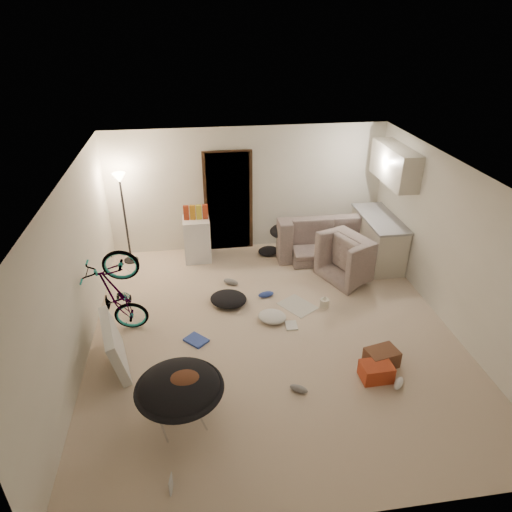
{
  "coord_description": "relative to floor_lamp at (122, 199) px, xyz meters",
  "views": [
    {
      "loc": [
        -1.08,
        -5.58,
        4.41
      ],
      "look_at": [
        -0.18,
        0.6,
        1.03
      ],
      "focal_mm": 32.0,
      "sensor_mm": 36.0,
      "label": 1
    }
  ],
  "objects": [
    {
      "name": "floor",
      "position": [
        2.4,
        -2.65,
        -1.32
      ],
      "size": [
        5.5,
        6.0,
        0.02
      ],
      "primitive_type": "cube",
      "color": "beige",
      "rests_on": "ground"
    },
    {
      "name": "ceiling",
      "position": [
        2.4,
        -2.65,
        1.2
      ],
      "size": [
        5.5,
        6.0,
        0.02
      ],
      "primitive_type": "cube",
      "color": "white",
      "rests_on": "wall_back"
    },
    {
      "name": "wall_back",
      "position": [
        2.4,
        0.36,
        -0.06
      ],
      "size": [
        5.5,
        0.02,
        2.5
      ],
      "primitive_type": "cube",
      "color": "silver",
      "rests_on": "floor"
    },
    {
      "name": "wall_front",
      "position": [
        2.4,
        -5.66,
        -0.06
      ],
      "size": [
        5.5,
        0.02,
        2.5
      ],
      "primitive_type": "cube",
      "color": "silver",
      "rests_on": "floor"
    },
    {
      "name": "wall_left",
      "position": [
        -0.36,
        -2.65,
        -0.06
      ],
      "size": [
        0.02,
        6.0,
        2.5
      ],
      "primitive_type": "cube",
      "color": "silver",
      "rests_on": "floor"
    },
    {
      "name": "wall_right",
      "position": [
        5.16,
        -2.65,
        -0.06
      ],
      "size": [
        0.02,
        6.0,
        2.5
      ],
      "primitive_type": "cube",
      "color": "silver",
      "rests_on": "floor"
    },
    {
      "name": "doorway",
      "position": [
        2.0,
        0.32,
        -0.29
      ],
      "size": [
        0.85,
        0.1,
        2.04
      ],
      "primitive_type": "cube",
      "color": "black",
      "rests_on": "floor"
    },
    {
      "name": "door_trim",
      "position": [
        2.0,
        0.29,
        -0.29
      ],
      "size": [
        0.97,
        0.04,
        2.1
      ],
      "primitive_type": "cube",
      "color": "#382213",
      "rests_on": "floor"
    },
    {
      "name": "floor_lamp",
      "position": [
        0.0,
        0.0,
        0.0
      ],
      "size": [
        0.28,
        0.28,
        1.81
      ],
      "color": "black",
      "rests_on": "floor"
    },
    {
      "name": "kitchen_counter",
      "position": [
        4.83,
        -0.65,
        -0.87
      ],
      "size": [
        0.6,
        1.5,
        0.88
      ],
      "primitive_type": "cube",
      "color": "beige",
      "rests_on": "floor"
    },
    {
      "name": "counter_top",
      "position": [
        4.83,
        -0.65,
        -0.41
      ],
      "size": [
        0.64,
        1.54,
        0.04
      ],
      "primitive_type": "cube",
      "color": "gray",
      "rests_on": "kitchen_counter"
    },
    {
      "name": "kitchen_uppers",
      "position": [
        4.96,
        -0.65,
        0.64
      ],
      "size": [
        0.38,
        1.4,
        0.65
      ],
      "primitive_type": "cube",
      "color": "beige",
      "rests_on": "wall_right"
    },
    {
      "name": "sofa",
      "position": [
        3.99,
        -0.2,
        -0.98
      ],
      "size": [
        2.22,
        0.88,
        0.65
      ],
      "primitive_type": "imported",
      "rotation": [
        0.0,
        0.0,
        3.13
      ],
      "color": "#383E37",
      "rests_on": "floor"
    },
    {
      "name": "armchair",
      "position": [
        4.25,
        -1.17,
        -0.99
      ],
      "size": [
        1.18,
        1.24,
        0.64
      ],
      "primitive_type": "imported",
      "rotation": [
        0.0,
        0.0,
        1.98
      ],
      "color": "#383E37",
      "rests_on": "floor"
    },
    {
      "name": "bicycle",
      "position": [
        0.1,
        -2.34,
        -0.91
      ],
      "size": [
        1.55,
        0.72,
        0.88
      ],
      "primitive_type": "imported",
      "rotation": [
        0.0,
        -0.17,
        1.53
      ],
      "color": "black",
      "rests_on": "floor"
    },
    {
      "name": "book_asset",
      "position": [
        0.87,
        -5.2,
        -1.3
      ],
      "size": [
        0.23,
        0.18,
        0.02
      ],
      "primitive_type": "imported",
      "rotation": [
        0.0,
        0.0,
        1.39
      ],
      "color": "#A73519",
      "rests_on": "floor"
    },
    {
      "name": "mini_fridge",
      "position": [
        1.33,
        -0.1,
        -0.87
      ],
      "size": [
        0.52,
        0.52,
        0.87
      ],
      "primitive_type": "cube",
      "rotation": [
        0.0,
        0.0,
        0.02
      ],
      "color": "white",
      "rests_on": "floor"
    },
    {
      "name": "snack_box_0",
      "position": [
        1.16,
        -0.1,
        -0.31
      ],
      "size": [
        0.11,
        0.08,
        0.3
      ],
      "primitive_type": "cube",
      "rotation": [
        0.0,
        0.0,
        -0.1
      ],
      "color": "#A73519",
      "rests_on": "mini_fridge"
    },
    {
      "name": "snack_box_1",
      "position": [
        1.28,
        -0.1,
        -0.31
      ],
      "size": [
        0.11,
        0.09,
        0.3
      ],
      "primitive_type": "cube",
      "rotation": [
        0.0,
        0.0,
        -0.18
      ],
      "color": "#C07918",
      "rests_on": "mini_fridge"
    },
    {
      "name": "snack_box_2",
      "position": [
        1.4,
        -0.1,
        -0.31
      ],
      "size": [
        0.11,
        0.08,
        0.3
      ],
      "primitive_type": "cube",
      "rotation": [
        0.0,
        0.0,
        0.12
      ],
      "color": "gold",
      "rests_on": "mini_fridge"
    },
    {
      "name": "snack_box_3",
      "position": [
        1.52,
        -0.1,
        -0.31
      ],
      "size": [
        0.1,
        0.07,
        0.3
      ],
      "primitive_type": "cube",
      "rotation": [
        0.0,
        0.0,
        0.05
      ],
      "color": "#A73519",
      "rests_on": "mini_fridge"
    },
    {
      "name": "saucer_chair",
      "position": [
        1.0,
        -4.22,
        -0.87
      ],
      "size": [
        1.05,
        1.05,
        0.74
      ],
      "color": "silver",
      "rests_on": "floor"
    },
    {
      "name": "hoodie",
      "position": [
        1.05,
        -4.25,
        -0.66
      ],
      "size": [
        0.54,
        0.47,
        0.22
      ],
      "primitive_type": "ellipsoid",
      "rotation": [
        0.0,
        0.0,
        0.15
      ],
      "color": "#522D1C",
      "rests_on": "saucer_chair"
    },
    {
      "name": "sofa_drape",
      "position": [
        3.04,
        -0.2,
        -0.77
      ],
      "size": [
        0.58,
        0.49,
        0.28
      ],
      "primitive_type": "ellipsoid",
      "rotation": [
        0.0,
        0.0,
        0.05
      ],
      "color": "black",
      "rests_on": "sofa"
    },
    {
      "name": "tv_box",
      "position": [
        0.1,
        -3.06,
        -0.97
      ],
      "size": [
        0.5,
        1.06,
        0.69
      ],
      "primitive_type": "cube",
      "rotation": [
        0.0,
        -0.21,
        0.24
      ],
      "color": "silver",
      "rests_on": "floor"
    },
    {
      "name": "drink_case_a",
      "position": [
        3.77,
        -3.6,
        -1.18
      ],
      "size": [
        0.49,
        0.39,
        0.25
      ],
      "primitive_type": "cube",
      "rotation": [
        0.0,
        0.0,
        0.21
      ],
      "color": "brown",
      "rests_on": "floor"
    },
    {
      "name": "drink_case_b",
      "position": [
        3.6,
        -3.85,
        -1.19
      ],
      "size": [
        0.42,
        0.32,
        0.24
      ],
      "primitive_type": "cube",
      "rotation": [
        0.0,
        0.0,
        0.03
      ],
      "color": "#A73519",
      "rests_on": "floor"
    },
    {
      "name": "juicer",
      "position": [
        3.37,
        -2.12,
        -1.22
      ],
      "size": [
        0.15,
        0.15,
        0.22
      ],
      "color": "beige",
      "rests_on": "floor"
    },
    {
      "name": "newspaper",
      "position": [
        2.93,
        -2.02,
        -1.3
      ],
      "size": [
        0.69,
        0.73,
        0.01
      ],
      "primitive_type": "cube",
      "rotation": [
        0.0,
        0.0,
        0.59
      ],
      "color": "beige",
      "rests_on": "floor"
    },
    {
      "name": "book_blue",
      "position": [
        1.21,
        -2.71,
        -1.29
      ],
      "size": [
        0.41,
        0.41,
        0.03
      ],
      "primitive_type": "cube",
      "rotation": [
        0.0,
        0.0,
        0.76
      ],
      "color": "#2D44A3",
      "rests_on": "floor"
    },
    {
      "name": "book_white",
      "position": [
        2.71,
        -2.55,
        -1.3
      ],
      "size": [
        0.19,
        0.24,
        0.02
      ],
      "primitive_type": "cube",
      "rotation": [
        0.0,
        0.0,
        -0.05
      ],
      "color": "silver",
      "rests_on": "floor"
    },
    {
      "name": "shoe_0",
      "position": [
        2.45,
        -1.67,
        -1.26
      ],
      "size": [
        0.3,
        0.16,
        0.1
      ],
      "primitive_type": "ellipsoid",
      "rotation": [
        0.0,
        0.0,
        0.19
      ],
      "color": "#2D44A3",
      "rests_on": "floor"
    },
    {
      "name": "shoe_1",
      "position": [
        1.88,
        -1.18,
        -1.25
      ],
      "size": [
        0.31,
        0.26,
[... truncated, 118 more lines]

